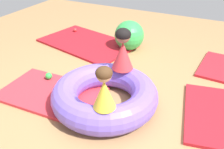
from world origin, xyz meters
name	(u,v)px	position (x,y,z in m)	size (l,w,h in m)	color
ground_plane	(110,101)	(0.00, 0.00, 0.00)	(8.00, 8.00, 0.00)	#9E7549
gym_mat_far_right	(51,93)	(-0.77, -0.21, 0.02)	(1.31, 0.83, 0.04)	red
gym_mat_near_left	(87,43)	(-1.23, 1.44, 0.02)	(1.71, 1.05, 0.04)	#B21923
inflatable_cushion	(105,95)	(-0.02, -0.11, 0.16)	(1.30, 1.30, 0.32)	#7056D1
child_in_yellow	(104,88)	(0.19, -0.50, 0.55)	(0.32, 0.32, 0.47)	yellow
child_in_red	(123,50)	(0.01, 0.34, 0.59)	(0.39, 0.39, 0.55)	red
play_ball_green	(49,76)	(-1.01, 0.05, 0.09)	(0.10, 0.10, 0.10)	green
play_ball_yellow	(63,80)	(-0.76, 0.04, 0.09)	(0.09, 0.09, 0.09)	yellow
play_ball_red	(75,30)	(-1.73, 1.81, 0.08)	(0.07, 0.07, 0.07)	red
exercise_ball_large	(129,35)	(-0.42, 1.59, 0.26)	(0.53, 0.53, 0.53)	green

